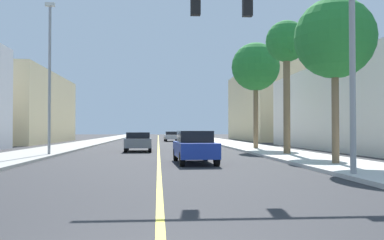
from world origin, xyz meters
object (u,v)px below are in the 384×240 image
at_px(palm_far, 256,67).
at_px(car_silver, 171,136).
at_px(palm_mid, 287,45).
at_px(traffic_signal_mast, 291,33).
at_px(street_lamp, 50,71).
at_px(car_blue, 195,147).
at_px(car_gray, 138,141).
at_px(palm_near, 335,39).

relative_size(palm_far, car_silver, 1.84).
bearing_deg(palm_mid, traffic_signal_mast, -106.40).
xyz_separation_m(street_lamp, car_blue, (8.21, -5.75, -4.32)).
bearing_deg(palm_mid, car_gray, 146.80).
height_order(traffic_signal_mast, palm_near, palm_near).
distance_m(palm_near, car_gray, 17.08).
relative_size(traffic_signal_mast, palm_far, 0.90).
distance_m(street_lamp, palm_mid, 14.41).
height_order(car_silver, car_blue, car_blue).
height_order(palm_mid, car_blue, palm_mid).
xyz_separation_m(palm_near, palm_far, (-0.05, 15.04, 0.94)).
height_order(palm_far, car_blue, palm_far).
height_order(traffic_signal_mast, street_lamp, street_lamp).
height_order(street_lamp, car_blue, street_lamp).
distance_m(street_lamp, car_gray, 8.66).
distance_m(traffic_signal_mast, street_lamp, 16.44).
relative_size(palm_far, car_gray, 1.99).
distance_m(palm_far, car_silver, 26.58).
relative_size(traffic_signal_mast, car_gray, 1.78).
distance_m(palm_far, car_blue, 15.14).
relative_size(palm_mid, car_gray, 1.96).
xyz_separation_m(traffic_signal_mast, car_silver, (-2.57, 44.62, -4.09)).
bearing_deg(car_silver, traffic_signal_mast, -88.90).
height_order(palm_near, palm_mid, palm_mid).
relative_size(traffic_signal_mast, palm_near, 1.03).
xyz_separation_m(traffic_signal_mast, palm_near, (3.33, 4.31, 0.77)).
distance_m(car_gray, car_blue, 11.73).
distance_m(street_lamp, palm_far, 15.80).
bearing_deg(car_silver, palm_mid, -81.75).
distance_m(palm_near, palm_mid, 7.62).
relative_size(street_lamp, car_blue, 2.00).
relative_size(traffic_signal_mast, street_lamp, 0.82).
xyz_separation_m(traffic_signal_mast, palm_far, (3.29, 19.34, 1.71)).
height_order(palm_near, car_blue, palm_near).
bearing_deg(palm_far, palm_mid, -88.51).
relative_size(palm_mid, palm_far, 0.98).
bearing_deg(palm_far, car_silver, 103.04).
xyz_separation_m(palm_far, car_silver, (-5.85, 25.27, -5.79)).
xyz_separation_m(traffic_signal_mast, car_gray, (-5.81, 17.91, -4.06)).
bearing_deg(palm_mid, palm_near, -91.13).
xyz_separation_m(traffic_signal_mast, car_blue, (-2.61, 6.62, -4.00)).
xyz_separation_m(street_lamp, palm_near, (14.16, -8.06, 0.45)).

